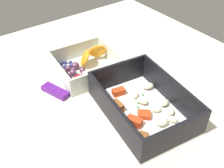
{
  "coord_description": "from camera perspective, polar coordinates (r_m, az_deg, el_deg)",
  "views": [
    {
      "loc": [
        -39.75,
        27.87,
        42.31
      ],
      "look_at": [
        -1.8,
        0.02,
        4.0
      ],
      "focal_mm": 42.11,
      "sensor_mm": 36.0,
      "label": 1
    }
  ],
  "objects": [
    {
      "name": "candy_bar",
      "position": [
        0.62,
        -12.2,
        -1.52
      ],
      "size": [
        7.4,
        4.59,
        1.2
      ],
      "primitive_type": "cube",
      "rotation": [
        0.0,
        0.0,
        0.34
      ],
      "color": "#51197A",
      "rests_on": "table_surface"
    },
    {
      "name": "fruit_bowl",
      "position": [
        0.67,
        -5.58,
        3.96
      ],
      "size": [
        15.58,
        16.44,
        5.56
      ],
      "rotation": [
        0.0,
        0.0,
        -0.09
      ],
      "color": "silver",
      "rests_on": "table_surface"
    },
    {
      "name": "pasta_container",
      "position": [
        0.55,
        6.76,
        -4.88
      ],
      "size": [
        23.39,
        17.81,
        6.67
      ],
      "rotation": [
        0.0,
        0.0,
        -0.14
      ],
      "color": "white",
      "rests_on": "table_surface"
    },
    {
      "name": "table_surface",
      "position": [
        0.64,
        -0.95,
        -1.26
      ],
      "size": [
        80.0,
        80.0,
        2.0
      ],
      "primitive_type": "cube",
      "color": "beige",
      "rests_on": "ground"
    }
  ]
}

